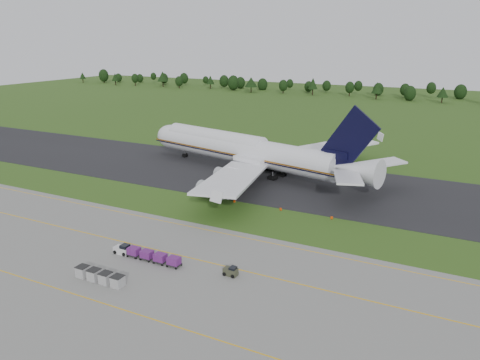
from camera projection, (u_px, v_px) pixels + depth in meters
The scene contains 10 objects.
ground at pixel (221, 212), 102.81m from camera, with size 600.00×600.00×0.00m, color #2D4E17.
apron at pixel (116, 281), 73.76m from camera, with size 300.00×52.00×0.06m, color slate.
taxiway at pixel (271, 179), 126.72m from camera, with size 300.00×40.00×0.08m, color black.
apron_markings at pixel (144, 262), 79.75m from camera, with size 300.00×30.20×0.01m.
tree_line at pixel (401, 90), 287.37m from camera, with size 522.66×21.37×11.96m.
aircraft at pixel (246, 150), 132.75m from camera, with size 78.20×73.91×21.87m.
baggage_train at pixel (145, 255), 80.58m from camera, with size 13.63×1.74×1.68m.
utility_cart at pixel (231, 272), 75.22m from camera, with size 2.28×1.56×1.22m.
uld_row at pixel (100, 276), 73.25m from camera, with size 8.99×1.79×1.77m.
edge_markers at pixel (281, 209), 103.84m from camera, with size 23.75×0.30×0.60m.
Camera 1 is at (47.20, -84.05, 36.70)m, focal length 35.00 mm.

